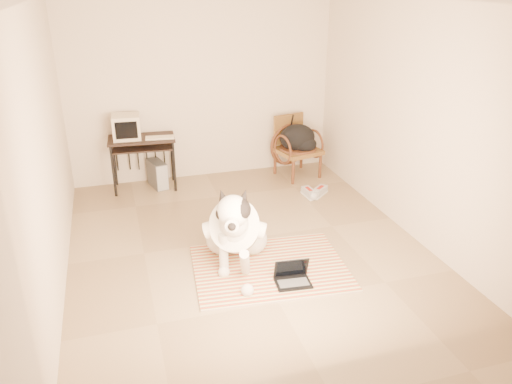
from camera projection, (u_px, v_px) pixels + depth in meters
name	position (u px, v px, depth m)	size (l,w,h in m)	color
floor	(243.00, 239.00, 6.01)	(4.50, 4.50, 0.00)	#917958
ceiling	(240.00, 0.00, 4.94)	(4.50, 4.50, 0.00)	white
wall_back	(202.00, 90.00, 7.45)	(4.50, 4.50, 0.00)	beige
wall_front	(325.00, 219.00, 3.50)	(4.50, 4.50, 0.00)	beige
wall_left	(47.00, 148.00, 4.95)	(4.50, 4.50, 0.00)	beige
wall_right	(402.00, 118.00, 6.00)	(4.50, 4.50, 0.00)	beige
rug	(270.00, 268.00, 5.41)	(1.74, 1.39, 0.02)	#C03928
dog	(236.00, 230.00, 5.36)	(0.75, 1.44, 1.04)	silver
laptop	(292.00, 277.00, 5.12)	(0.38, 0.29, 0.25)	black
computer_desk	(142.00, 145.00, 7.20)	(0.97, 0.58, 0.78)	black
crt_monitor	(126.00, 127.00, 7.07)	(0.40, 0.39, 0.34)	beige
desk_keyboard	(160.00, 138.00, 7.13)	(0.40, 0.15, 0.03)	beige
pc_tower	(157.00, 174.00, 7.44)	(0.28, 0.46, 0.40)	#4C4C4E
rattan_chair	(296.00, 146.00, 7.79)	(0.74, 0.72, 0.93)	brown
backpack	(299.00, 139.00, 7.66)	(0.55, 0.49, 0.41)	black
sneaker_left	(309.00, 193.00, 7.16)	(0.15, 0.32, 0.11)	silver
sneaker_right	(320.00, 192.00, 7.22)	(0.32, 0.30, 0.11)	silver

